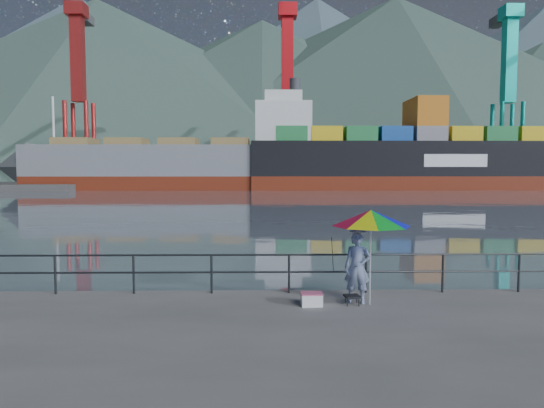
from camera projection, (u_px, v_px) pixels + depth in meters
The scene contains 14 objects.
ground at pixel (241, 397), 7.36m from camera, with size 24.00×11.00×0.50m, color #605F5C.
harbor_water at pixel (262, 180), 140.47m from camera, with size 500.00×280.00×0.00m, color slate.
far_dock at pixel (308, 184), 103.75m from camera, with size 200.00×40.00×0.40m, color #514F4C.
guardrail at pixel (250, 273), 12.49m from camera, with size 22.00×0.06×1.03m.
mountains at pixel (349, 96), 216.10m from camera, with size 600.00×332.80×80.00m.
port_cranes at pixel (421, 103), 93.99m from camera, with size 116.00×28.00×38.40m.
container_stacks at pixel (418, 171), 104.13m from camera, with size 58.00×5.40×7.80m.
fisherman at pixel (357, 268), 11.58m from camera, with size 0.62×0.41×1.70m, color navy.
beach_umbrella at pixel (371, 218), 11.32m from camera, with size 1.92×1.92×2.26m.
folding_stool at pixel (352, 300), 11.45m from camera, with size 0.39×0.39×0.23m.
cooler_bag at pixel (312, 300), 11.36m from camera, with size 0.49×0.32×0.28m, color silver.
fishing_rod at pixel (332, 289), 13.00m from camera, with size 0.02×0.02×2.11m, color black.
bulk_carrier at pixel (197, 163), 80.26m from camera, with size 50.93×8.81×14.50m.
container_ship at pixel (453, 153), 81.36m from camera, with size 64.28×10.71×18.10m.
Camera 1 is at (0.34, -10.63, 3.21)m, focal length 32.00 mm.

